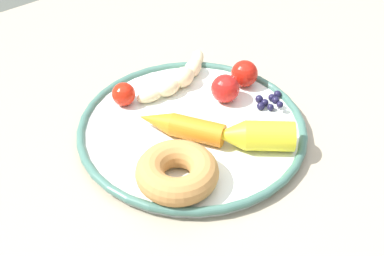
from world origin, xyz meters
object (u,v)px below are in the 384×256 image
donut (177,172)px  tomato_far (226,89)px  tomato_near (244,74)px  dining_table (188,162)px  carrot_orange (180,126)px  blueberry_pile (269,101)px  tomato_mid (124,94)px  banana (180,77)px  carrot_yellow (253,136)px  plate (192,130)px

donut → tomato_far: bearing=30.8°
donut → tomato_near: 0.23m
dining_table → carrot_orange: (-0.03, -0.02, 0.10)m
blueberry_pile → donut: bearing=-166.9°
tomato_near → tomato_mid: tomato_near is taller
carrot_orange → tomato_mid: bearing=102.8°
tomato_mid → blueberry_pile: bearing=-38.1°
banana → tomato_mid: 0.10m
carrot_orange → blueberry_pile: 0.15m
tomato_mid → tomato_far: tomato_far is taller
banana → tomato_far: (0.03, -0.08, 0.01)m
banana → carrot_yellow: (-0.01, -0.18, 0.01)m
tomato_near → tomato_mid: (-0.17, 0.07, -0.00)m
tomato_far → dining_table: bearing=178.3°
carrot_orange → tomato_near: (0.15, 0.04, 0.00)m
carrot_orange → tomato_mid: (-0.02, 0.11, 0.00)m
tomato_near → blueberry_pile: bearing=-93.9°
tomato_far → tomato_near: bearing=16.6°
blueberry_pile → tomato_mid: 0.21m
donut → tomato_mid: donut is taller
dining_table → plate: bearing=-110.8°
blueberry_pile → plate: bearing=167.6°
tomato_far → donut: bearing=-149.2°
banana → tomato_mid: (-0.09, 0.01, 0.00)m
dining_table → carrot_yellow: 0.15m
carrot_yellow → tomato_mid: carrot_yellow is taller
dining_table → tomato_near: (0.12, 0.01, 0.11)m
donut → tomato_far: tomato_far is taller
tomato_far → tomato_mid: bearing=145.6°
carrot_orange → blueberry_pile: carrot_orange is taller
plate → tomato_near: 0.13m
dining_table → banana: size_ratio=7.27×
plate → carrot_orange: (-0.02, -0.00, 0.02)m
donut → tomato_mid: (0.03, 0.18, -0.00)m
carrot_yellow → blueberry_pile: size_ratio=2.17×
carrot_orange → tomato_near: tomato_near is taller
tomato_near → carrot_orange: bearing=-166.1°
plate → blueberry_pile: size_ratio=6.36×
donut → blueberry_pile: bearing=13.1°
dining_table → tomato_mid: (-0.05, 0.08, 0.11)m
carrot_yellow → banana: bearing=87.7°
plate → tomato_mid: bearing=113.7°
tomato_mid → dining_table: bearing=-56.7°
tomato_mid → tomato_far: (0.12, -0.09, 0.00)m
dining_table → tomato_near: size_ratio=28.12×
dining_table → carrot_yellow: (0.03, -0.10, 0.11)m
dining_table → blueberry_pile: size_ratio=22.69×
tomato_mid → tomato_far: 0.15m
carrot_yellow → blueberry_pile: carrot_yellow is taller
banana → tomato_mid: bearing=174.2°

